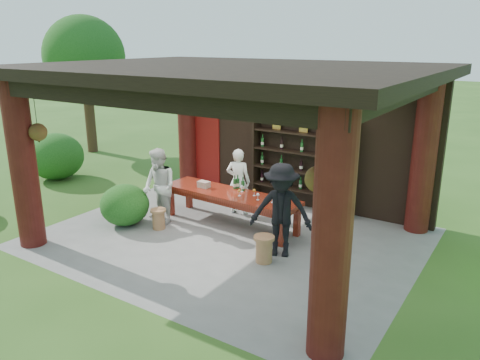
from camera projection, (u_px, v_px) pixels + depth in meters
The scene contains 15 objects.
ground at pixel (230, 237), 9.73m from camera, with size 90.00×90.00×0.00m, color #2D5119.
pavilion at pixel (240, 133), 9.46m from camera, with size 7.50×6.00×3.60m.
wine_shelf at pixel (301, 163), 11.15m from camera, with size 2.56×0.39×2.25m.
tasting_table at pixel (230, 198), 10.23m from camera, with size 3.27×0.98×0.75m.
stool_near_left at pixel (159, 218), 10.12m from camera, with size 0.34×0.34×0.45m.
stool_near_right at pixel (264, 248), 8.59m from camera, with size 0.39×0.39×0.51m.
stool_far_left at pixel (131, 208), 10.69m from camera, with size 0.36×0.36×0.47m.
host at pixel (238, 181), 10.90m from camera, with size 0.57×0.37×1.56m, color white.
guest_woman at pixel (159, 187), 10.28m from camera, with size 0.82×0.64×1.69m, color silver.
guest_man at pixel (281, 210), 8.70m from camera, with size 1.16×0.67×1.80m, color black.
table_bottles at pixel (238, 182), 10.39m from camera, with size 0.31×0.17×0.31m.
table_glasses at pixel (256, 194), 9.84m from camera, with size 0.98×0.34×0.15m.
napkin_basket at pixel (204, 184), 10.54m from camera, with size 0.26×0.18×0.14m, color #BF6672.
shrubs at pixel (349, 221), 9.15m from camera, with size 16.25×7.74×1.36m.
trees at pixel (439, 74), 8.21m from camera, with size 22.14×9.55×4.80m.
Camera 1 is at (5.07, -7.41, 3.94)m, focal length 35.00 mm.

